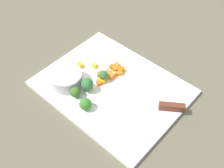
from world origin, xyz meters
TOP-DOWN VIEW (x-y plane):
  - ground_plane at (0.00, 0.00)m, footprint 4.00×4.00m
  - cutting_board at (0.00, 0.00)m, footprint 0.42×0.33m
  - prep_bowl at (0.11, 0.08)m, footprint 0.10×0.10m
  - chef_knife at (-0.14, -0.02)m, footprint 0.26×0.19m
  - carrot_dice_0 at (0.02, -0.06)m, footprint 0.02×0.02m
  - carrot_dice_1 at (0.04, -0.01)m, footprint 0.02×0.02m
  - carrot_dice_2 at (0.05, 0.00)m, footprint 0.02×0.02m
  - carrot_dice_3 at (0.05, -0.03)m, footprint 0.01×0.01m
  - carrot_dice_4 at (0.02, -0.02)m, footprint 0.02×0.02m
  - carrot_dice_5 at (0.04, -0.06)m, footprint 0.02×0.02m
  - carrot_dice_6 at (0.04, 0.02)m, footprint 0.02×0.02m
  - carrot_dice_7 at (0.05, -0.01)m, footprint 0.03×0.03m
  - carrot_dice_8 at (0.02, -0.04)m, footprint 0.01×0.01m
  - carrot_dice_9 at (0.05, -0.06)m, footprint 0.01×0.01m
  - carrot_dice_10 at (0.01, -0.05)m, footprint 0.02×0.02m
  - carrot_dice_11 at (0.06, -0.02)m, footprint 0.02×0.02m
  - carrot_dice_12 at (0.04, -0.07)m, footprint 0.02×0.02m
  - carrot_dice_13 at (0.03, -0.03)m, footprint 0.02×0.02m
  - pepper_dice_0 at (0.13, 0.01)m, footprint 0.02×0.02m
  - pepper_dice_1 at (0.04, -0.01)m, footprint 0.02×0.02m
  - pepper_dice_2 at (0.04, 0.01)m, footprint 0.03×0.03m
  - pepper_dice_3 at (0.10, -0.02)m, footprint 0.02×0.02m
  - pepper_dice_4 at (0.05, 0.05)m, footprint 0.03×0.02m
  - broccoli_floret_0 at (0.04, 0.00)m, footprint 0.03×0.03m
  - broccoli_floret_1 at (0.04, 0.06)m, footprint 0.04×0.04m
  - broccoli_floret_2 at (0.00, 0.11)m, footprint 0.03×0.03m
  - broccoli_floret_3 at (0.05, 0.10)m, footprint 0.03×0.03m

SIDE VIEW (x-z plane):
  - ground_plane at x=0.00m, z-range 0.00..0.00m
  - cutting_board at x=0.00m, z-range 0.00..0.01m
  - carrot_dice_3 at x=0.05m, z-range 0.01..0.02m
  - carrot_dice_8 at x=0.02m, z-range 0.01..0.02m
  - carrot_dice_11 at x=0.06m, z-range 0.01..0.02m
  - carrot_dice_6 at x=0.04m, z-range 0.01..0.02m
  - pepper_dice_3 at x=0.10m, z-range 0.01..0.02m
  - pepper_dice_1 at x=0.04m, z-range 0.01..0.02m
  - pepper_dice_4 at x=0.05m, z-range 0.01..0.03m
  - carrot_dice_7 at x=0.05m, z-range 0.01..0.03m
  - carrot_dice_1 at x=0.04m, z-range 0.01..0.03m
  - carrot_dice_9 at x=0.05m, z-range 0.01..0.03m
  - carrot_dice_2 at x=0.05m, z-range 0.01..0.03m
  - carrot_dice_10 at x=0.01m, z-range 0.01..0.03m
  - carrot_dice_13 at x=0.03m, z-range 0.01..0.03m
  - carrot_dice_5 at x=0.04m, z-range 0.01..0.03m
  - pepper_dice_0 at x=0.13m, z-range 0.01..0.03m
  - carrot_dice_12 at x=0.04m, z-range 0.01..0.03m
  - carrot_dice_0 at x=0.02m, z-range 0.01..0.03m
  - pepper_dice_2 at x=0.04m, z-range 0.01..0.03m
  - carrot_dice_4 at x=0.02m, z-range 0.01..0.03m
  - chef_knife at x=-0.14m, z-range 0.01..0.03m
  - broccoli_floret_2 at x=0.00m, z-range 0.01..0.05m
  - broccoli_floret_3 at x=0.05m, z-range 0.01..0.05m
  - prep_bowl at x=0.11m, z-range 0.01..0.05m
  - broccoli_floret_0 at x=0.04m, z-range 0.02..0.05m
  - broccoli_floret_1 at x=0.04m, z-range 0.01..0.06m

